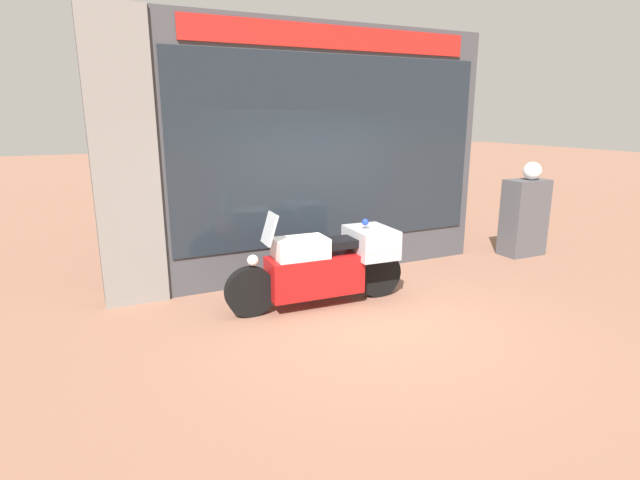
% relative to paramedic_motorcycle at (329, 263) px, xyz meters
% --- Properties ---
extents(ground_plane, '(60.00, 60.00, 0.00)m').
position_rel_paramedic_motorcycle_xyz_m(ground_plane, '(0.29, -0.70, -0.56)').
color(ground_plane, '#8E604C').
extents(shop_building, '(5.95, 0.55, 3.72)m').
position_rel_paramedic_motorcycle_xyz_m(shop_building, '(-0.09, 1.30, 1.30)').
color(shop_building, '#424247').
rests_on(shop_building, ground).
extents(window_display, '(4.70, 0.30, 2.01)m').
position_rel_paramedic_motorcycle_xyz_m(window_display, '(0.61, 1.33, -0.09)').
color(window_display, slate).
rests_on(window_display, ground).
extents(paramedic_motorcycle, '(2.44, 0.74, 1.29)m').
position_rel_paramedic_motorcycle_xyz_m(paramedic_motorcycle, '(0.00, 0.00, 0.00)').
color(paramedic_motorcycle, black).
rests_on(paramedic_motorcycle, ground).
extents(utility_cabinet, '(0.75, 0.45, 1.34)m').
position_rel_paramedic_motorcycle_xyz_m(utility_cabinet, '(4.18, 0.64, 0.11)').
color(utility_cabinet, '#4C4C51').
rests_on(utility_cabinet, ground).
extents(white_helmet, '(0.31, 0.31, 0.31)m').
position_rel_paramedic_motorcycle_xyz_m(white_helmet, '(4.21, 0.60, 0.93)').
color(white_helmet, white).
rests_on(white_helmet, utility_cabinet).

